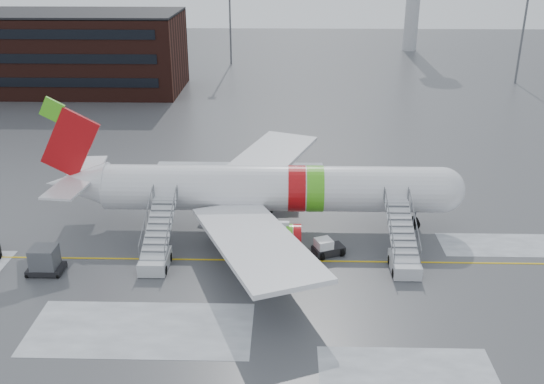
{
  "coord_description": "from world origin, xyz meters",
  "views": [
    {
      "loc": [
        3.04,
        -41.56,
        22.6
      ],
      "look_at": [
        1.93,
        3.01,
        4.0
      ],
      "focal_mm": 40.0,
      "sensor_mm": 36.0,
      "label": 1
    }
  ],
  "objects_px": {
    "uld_container": "(45,261)",
    "pushback_tug": "(327,248)",
    "airliner": "(261,189)",
    "airstair_fwd": "(403,253)",
    "airstair_aft": "(157,250)"
  },
  "relations": [
    {
      "from": "airstair_fwd",
      "to": "airstair_aft",
      "type": "xyz_separation_m",
      "value": [
        -18.46,
        0.0,
        0.0
      ]
    },
    {
      "from": "airliner",
      "to": "uld_container",
      "type": "bearing_deg",
      "value": -152.14
    },
    {
      "from": "airstair_fwd",
      "to": "airstair_aft",
      "type": "distance_m",
      "value": 18.46
    },
    {
      "from": "pushback_tug",
      "to": "uld_container",
      "type": "height_order",
      "value": "uld_container"
    },
    {
      "from": "airliner",
      "to": "pushback_tug",
      "type": "relative_size",
      "value": 13.0
    },
    {
      "from": "airstair_aft",
      "to": "uld_container",
      "type": "bearing_deg",
      "value": -168.15
    },
    {
      "from": "airliner",
      "to": "airstair_aft",
      "type": "relative_size",
      "value": 4.55
    },
    {
      "from": "airliner",
      "to": "airstair_fwd",
      "type": "height_order",
      "value": "airliner"
    },
    {
      "from": "airstair_aft",
      "to": "airliner",
      "type": "bearing_deg",
      "value": 40.64
    },
    {
      "from": "uld_container",
      "to": "airstair_fwd",
      "type": "bearing_deg",
      "value": 3.59
    },
    {
      "from": "pushback_tug",
      "to": "airliner",
      "type": "bearing_deg",
      "value": 136.7
    },
    {
      "from": "airstair_aft",
      "to": "pushback_tug",
      "type": "height_order",
      "value": "airstair_aft"
    },
    {
      "from": "uld_container",
      "to": "pushback_tug",
      "type": "bearing_deg",
      "value": 8.84
    },
    {
      "from": "airstair_fwd",
      "to": "airliner",
      "type": "bearing_deg",
      "value": 148.93
    },
    {
      "from": "airstair_aft",
      "to": "uld_container",
      "type": "xyz_separation_m",
      "value": [
        -7.88,
        -1.65,
        -0.11
      ]
    }
  ]
}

